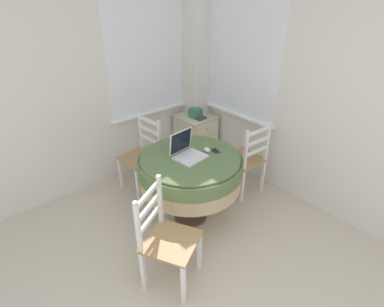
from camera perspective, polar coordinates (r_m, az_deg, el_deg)
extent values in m
cube|color=silver|center=(3.48, -28.64, 9.66)|extent=(4.46, 0.06, 2.55)
cube|color=white|center=(3.90, -8.55, 17.88)|extent=(1.10, 0.01, 1.42)
cube|color=white|center=(4.08, -7.58, 7.84)|extent=(1.18, 0.07, 0.02)
cube|color=silver|center=(3.21, 29.43, 8.05)|extent=(0.06, 4.51, 2.55)
cube|color=white|center=(3.82, 9.64, 17.56)|extent=(0.01, 1.10, 1.42)
cube|color=white|center=(4.00, 8.52, 7.35)|extent=(0.07, 1.18, 0.02)
cube|color=silver|center=(4.24, 0.85, 16.10)|extent=(0.28, 0.28, 2.55)
cylinder|color=#4C3D2D|center=(3.39, -0.30, -11.68)|extent=(0.36, 0.36, 0.03)
cylinder|color=#4C3D2D|center=(3.16, -0.31, -6.57)|extent=(0.11, 0.11, 0.71)
cylinder|color=tan|center=(3.05, -0.32, -3.50)|extent=(1.03, 1.03, 0.31)
cylinder|color=#567042|center=(3.00, -0.33, -2.19)|extent=(1.05, 1.05, 0.15)
cylinder|color=#567042|center=(2.96, -0.33, -0.82)|extent=(1.00, 1.00, 0.02)
cube|color=silver|center=(2.93, -0.29, -0.72)|extent=(0.31, 0.27, 0.02)
cube|color=silver|center=(2.94, -0.50, -0.44)|extent=(0.27, 0.17, 0.00)
cube|color=silver|center=(2.96, -2.18, 2.35)|extent=(0.29, 0.07, 0.24)
cube|color=black|center=(2.95, -2.10, 2.33)|extent=(0.26, 0.05, 0.21)
ellipsoid|color=white|center=(3.05, 2.85, 0.72)|extent=(0.05, 0.08, 0.04)
cube|color=#2D2D33|center=(3.06, 4.48, 0.50)|extent=(0.08, 0.11, 0.01)
cube|color=black|center=(3.06, 4.48, 0.59)|extent=(0.06, 0.08, 0.00)
cube|color=#A87F51|center=(3.64, -9.96, -0.83)|extent=(0.44, 0.44, 0.02)
cube|color=white|center=(3.81, -13.42, -3.71)|extent=(0.04, 0.04, 0.43)
cube|color=white|center=(3.55, -10.26, -5.99)|extent=(0.04, 0.04, 0.43)
cube|color=white|center=(3.97, -9.15, -1.80)|extent=(0.04, 0.04, 0.43)
cube|color=white|center=(3.72, -5.83, -3.83)|extent=(0.04, 0.04, 0.43)
cube|color=white|center=(3.76, -9.70, 4.35)|extent=(0.03, 0.03, 0.47)
cube|color=white|center=(3.49, -6.21, 2.65)|extent=(0.03, 0.03, 0.47)
cube|color=white|center=(3.55, -8.21, 6.14)|extent=(0.05, 0.36, 0.04)
cube|color=white|center=(3.60, -8.08, 4.35)|extent=(0.05, 0.36, 0.04)
cube|color=white|center=(3.65, -7.94, 2.60)|extent=(0.05, 0.36, 0.04)
cube|color=#A87F51|center=(3.62, 9.76, -0.99)|extent=(0.43, 0.43, 0.02)
cube|color=white|center=(3.95, 9.42, -1.98)|extent=(0.04, 0.04, 0.43)
cube|color=white|center=(3.73, 5.59, -3.74)|extent=(0.04, 0.04, 0.43)
cube|color=white|center=(3.76, 13.32, -4.15)|extent=(0.04, 0.04, 0.43)
cube|color=white|center=(3.53, 9.54, -6.18)|extent=(0.04, 0.04, 0.43)
cube|color=white|center=(3.54, 14.17, 2.23)|extent=(0.03, 0.03, 0.47)
cube|color=white|center=(3.28, 10.20, 0.53)|extent=(0.03, 0.03, 0.47)
cube|color=white|center=(3.33, 12.58, 4.14)|extent=(0.36, 0.04, 0.04)
cube|color=white|center=(3.38, 12.36, 2.26)|extent=(0.36, 0.04, 0.04)
cube|color=white|center=(3.44, 12.14, 0.44)|extent=(0.36, 0.04, 0.04)
cube|color=#A87F51|center=(2.51, -3.96, -16.37)|extent=(0.56, 0.55, 0.02)
cube|color=white|center=(2.53, -1.63, -23.72)|extent=(0.05, 0.05, 0.43)
cube|color=white|center=(2.74, 1.41, -18.14)|extent=(0.05, 0.05, 0.43)
cube|color=white|center=(2.64, -9.31, -21.22)|extent=(0.05, 0.05, 0.43)
cube|color=white|center=(2.84, -5.62, -16.16)|extent=(0.05, 0.05, 0.43)
cube|color=white|center=(2.30, -10.25, -13.69)|extent=(0.04, 0.04, 0.47)
cube|color=white|center=(2.53, -6.13, -8.66)|extent=(0.04, 0.04, 0.47)
cube|color=white|center=(2.30, -8.38, -7.64)|extent=(0.33, 0.19, 0.04)
cube|color=white|center=(2.38, -8.17, -10.01)|extent=(0.33, 0.19, 0.04)
cube|color=white|center=(2.46, -7.96, -12.24)|extent=(0.33, 0.19, 0.04)
cube|color=beige|center=(4.39, 0.71, 3.20)|extent=(0.45, 0.48, 0.63)
cube|color=beige|center=(4.26, 0.74, 7.11)|extent=(0.48, 0.50, 0.02)
cube|color=beige|center=(4.14, 2.94, 4.69)|extent=(0.40, 0.01, 0.18)
sphere|color=olive|center=(4.13, 3.02, 4.65)|extent=(0.02, 0.02, 0.02)
cube|color=beige|center=(4.23, 2.87, 2.11)|extent=(0.40, 0.01, 0.18)
sphere|color=olive|center=(4.22, 2.94, 2.07)|extent=(0.02, 0.02, 0.02)
cube|color=beige|center=(4.33, 2.80, -0.35)|extent=(0.40, 0.01, 0.18)
sphere|color=olive|center=(4.32, 2.87, -0.39)|extent=(0.02, 0.02, 0.02)
cube|color=#387A5B|center=(4.18, 0.65, 7.75)|extent=(0.14, 0.15, 0.13)
cube|color=#3F3F44|center=(4.17, 1.26, 6.93)|extent=(0.14, 0.19, 0.02)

